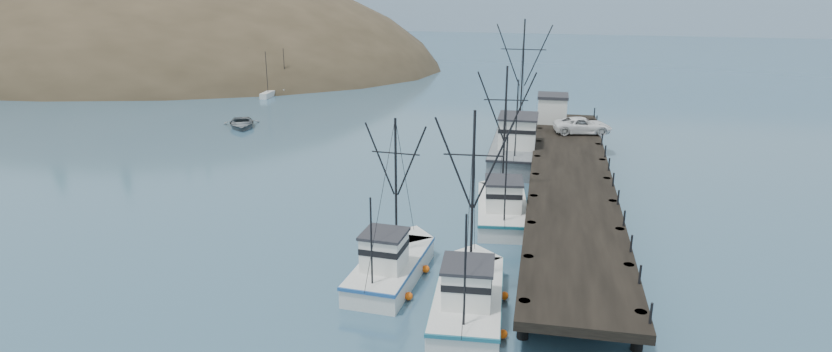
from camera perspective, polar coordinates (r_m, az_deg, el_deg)
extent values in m
plane|color=#2E4F67|center=(37.58, -8.22, -8.92)|extent=(400.00, 400.00, 0.00)
cube|color=black|center=(49.85, 13.45, -0.26)|extent=(6.00, 44.00, 0.50)
cylinder|color=black|center=(31.69, 9.42, -12.32)|extent=(0.56, 0.56, 2.00)
cylinder|color=black|center=(32.05, 18.98, -12.76)|extent=(0.56, 0.56, 2.00)
cylinder|color=black|center=(36.11, 9.77, -8.39)|extent=(0.56, 0.56, 2.00)
cylinder|color=black|center=(36.43, 18.06, -8.82)|extent=(0.56, 0.56, 2.00)
cylinder|color=black|center=(40.67, 10.04, -5.32)|extent=(0.56, 0.56, 2.00)
cylinder|color=black|center=(40.95, 17.35, -5.73)|extent=(0.56, 0.56, 2.00)
cylinder|color=black|center=(45.32, 10.25, -2.88)|extent=(0.56, 0.56, 2.00)
cylinder|color=black|center=(45.57, 16.80, -3.26)|extent=(0.56, 0.56, 2.00)
cylinder|color=black|center=(50.04, 10.42, -0.90)|extent=(0.56, 0.56, 2.00)
cylinder|color=black|center=(50.27, 16.34, -1.25)|extent=(0.56, 0.56, 2.00)
cylinder|color=black|center=(54.81, 10.56, 0.75)|extent=(0.56, 0.56, 2.00)
cylinder|color=black|center=(55.01, 15.97, 0.41)|extent=(0.56, 0.56, 2.00)
cylinder|color=black|center=(59.61, 10.67, 2.12)|extent=(0.56, 0.56, 2.00)
cylinder|color=black|center=(59.80, 15.66, 1.81)|extent=(0.56, 0.56, 2.00)
cylinder|color=black|center=(64.45, 10.77, 3.30)|extent=(0.56, 0.56, 2.00)
cylinder|color=black|center=(64.62, 15.39, 3.01)|extent=(0.56, 0.56, 2.00)
cylinder|color=black|center=(69.31, 10.86, 4.30)|extent=(0.56, 0.56, 2.00)
cylinder|color=black|center=(69.47, 15.16, 4.03)|extent=(0.56, 0.56, 2.00)
ellipsoid|color=#382D1E|center=(138.56, -25.11, 6.65)|extent=(132.00, 78.00, 51.00)
ellipsoid|color=black|center=(144.11, -26.01, 8.52)|extent=(109.20, 62.40, 41.60)
cube|color=beige|center=(101.84, -18.16, 8.22)|extent=(4.00, 5.00, 2.80)
cube|color=beige|center=(108.26, -19.93, 8.56)|extent=(4.00, 5.00, 2.80)
cube|color=beige|center=(105.23, -14.65, 8.81)|extent=(4.00, 5.00, 2.80)
cube|color=#9EB2C6|center=(202.19, 11.19, 12.69)|extent=(360.00, 40.00, 26.00)
cube|color=silver|center=(223.23, -2.04, 13.45)|extent=(180.00, 25.00, 18.00)
cube|color=silver|center=(94.42, -11.39, 7.38)|extent=(1.00, 3.50, 0.90)
cylinder|color=black|center=(93.96, -11.49, 9.12)|extent=(0.08, 0.08, 6.00)
cube|color=silver|center=(97.75, -15.81, 7.41)|extent=(1.00, 3.50, 0.90)
cylinder|color=black|center=(97.30, -15.96, 9.08)|extent=(0.08, 0.08, 6.00)
cube|color=silver|center=(97.59, -14.58, 7.49)|extent=(1.00, 3.50, 0.90)
cylinder|color=black|center=(97.15, -14.71, 9.17)|extent=(0.08, 0.08, 6.00)
cube|color=silver|center=(91.47, -12.86, 6.96)|extent=(1.00, 3.50, 0.90)
cylinder|color=black|center=(91.00, -12.99, 8.75)|extent=(0.08, 0.08, 6.00)
cube|color=silver|center=(102.54, -13.20, 8.07)|extent=(1.00, 3.50, 0.90)
cylinder|color=black|center=(102.12, -13.32, 9.67)|extent=(0.08, 0.08, 6.00)
cube|color=silver|center=(107.16, -16.00, 8.25)|extent=(1.00, 3.50, 0.90)
cylinder|color=black|center=(106.75, -16.13, 9.79)|extent=(0.08, 0.08, 6.00)
cube|color=silver|center=(96.20, -14.25, 7.37)|extent=(1.00, 3.50, 0.90)
cylinder|color=black|center=(95.75, -14.38, 9.08)|extent=(0.08, 0.08, 6.00)
cube|color=silver|center=(107.51, -12.78, 8.53)|extent=(1.00, 3.50, 0.90)
cylinder|color=black|center=(107.11, -12.89, 10.06)|extent=(0.08, 0.08, 6.00)
cube|color=silver|center=(33.71, 4.61, -11.24)|extent=(3.79, 8.68, 1.60)
cube|color=silver|center=(37.48, 5.06, -8.10)|extent=(3.32, 3.32, 1.60)
cube|color=#1B586C|center=(33.37, 4.64, -10.19)|extent=(3.87, 8.90, 0.18)
cube|color=silver|center=(31.92, 4.55, -9.43)|extent=(2.45, 2.53, 1.90)
cube|color=#26262B|center=(31.46, 4.60, -7.76)|extent=(2.66, 2.75, 0.16)
cylinder|color=black|center=(32.71, 4.99, -1.96)|extent=(0.14, 0.14, 9.01)
cylinder|color=black|center=(29.19, 4.34, -8.31)|extent=(0.10, 0.10, 5.41)
cube|color=silver|center=(36.85, -2.27, -8.52)|extent=(3.68, 7.79, 1.60)
cube|color=silver|center=(40.11, -0.55, -6.23)|extent=(3.04, 3.04, 1.60)
cube|color=#1E4A8B|center=(36.55, -2.29, -7.53)|extent=(3.76, 7.99, 0.18)
cube|color=silver|center=(35.28, -2.81, -6.63)|extent=(2.31, 2.31, 1.90)
cube|color=#26262B|center=(34.86, -2.84, -5.09)|extent=(2.50, 2.51, 0.16)
cylinder|color=black|center=(36.06, -1.78, -0.98)|extent=(0.14, 0.14, 7.85)
cylinder|color=black|center=(33.04, -3.95, -5.74)|extent=(0.10, 0.10, 4.71)
cube|color=silver|center=(45.78, 7.57, -3.27)|extent=(4.23, 9.00, 1.60)
cube|color=silver|center=(49.86, 7.42, -1.48)|extent=(3.33, 3.33, 1.60)
cube|color=#185360|center=(45.54, 7.60, -2.45)|extent=(4.32, 9.22, 0.18)
cube|color=silver|center=(44.13, 7.70, -1.66)|extent=(2.58, 2.68, 1.90)
cube|color=#26262B|center=(43.80, 7.76, -0.39)|extent=(2.81, 2.93, 0.16)
cylinder|color=black|center=(45.43, 7.79, 3.76)|extent=(0.14, 0.14, 9.29)
cylinder|color=black|center=(41.44, 7.90, -0.29)|extent=(0.10, 0.10, 5.57)
cube|color=slate|center=(59.79, 8.91, 2.02)|extent=(4.51, 12.88, 2.20)
cube|color=slate|center=(66.01, 9.22, 3.50)|extent=(4.47, 4.47, 2.20)
cube|color=black|center=(59.53, 8.95, 2.94)|extent=(4.60, 13.21, 0.18)
cube|color=silver|center=(57.59, 8.93, 3.88)|extent=(3.14, 3.64, 2.60)
cube|color=#26262B|center=(57.28, 9.00, 5.22)|extent=(3.41, 3.97, 0.16)
cylinder|color=black|center=(60.35, 9.31, 8.41)|extent=(0.14, 0.14, 10.67)
cylinder|color=black|center=(53.95, 8.83, 5.02)|extent=(0.10, 0.10, 6.40)
cube|color=silver|center=(66.87, 11.88, 5.73)|extent=(2.80, 3.00, 2.50)
cube|color=#26262B|center=(66.60, 11.96, 6.91)|extent=(3.00, 3.20, 0.30)
imported|color=white|center=(62.89, 14.44, 4.33)|extent=(5.71, 3.38, 1.49)
imported|color=slate|center=(74.69, -15.08, 4.18)|extent=(6.03, 6.78, 1.16)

